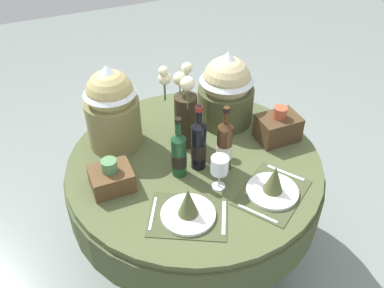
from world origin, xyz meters
TOP-DOWN VIEW (x-y plane):
  - ground at (0.00, 0.00)m, footprint 8.00×8.00m
  - dining_table at (0.00, 0.00)m, footprint 1.30×1.30m
  - place_setting_left at (-0.17, -0.33)m, footprint 0.42×0.39m
  - place_setting_right at (0.24, -0.35)m, footprint 0.43×0.41m
  - flower_vase at (0.01, 0.14)m, footprint 0.19×0.21m
  - wine_bottle_left at (-0.00, -0.05)m, footprint 0.07×0.07m
  - wine_bottle_centre at (0.11, -0.10)m, footprint 0.08×0.08m
  - wine_bottle_rear at (-0.11, -0.06)m, footprint 0.07×0.07m
  - wine_glass_right at (0.03, -0.22)m, footprint 0.08×0.08m
  - gift_tub_back_left at (-0.32, 0.29)m, footprint 0.27×0.27m
  - gift_tub_back_right at (0.30, 0.26)m, footprint 0.31×0.31m
  - woven_basket_side_left at (-0.43, -0.02)m, footprint 0.19×0.16m
  - woven_basket_side_right at (0.47, -0.01)m, footprint 0.21×0.15m

SIDE VIEW (x-z plane):
  - ground at x=0.00m, z-range 0.00..0.00m
  - dining_table at x=0.00m, z-range 0.21..0.94m
  - place_setting_left at x=-0.17m, z-range 0.69..0.85m
  - place_setting_right at x=0.24m, z-range 0.69..0.85m
  - woven_basket_side_left at x=-0.43m, z-range 0.70..0.86m
  - woven_basket_side_right at x=0.47m, z-range 0.70..0.90m
  - wine_bottle_rear at x=-0.11m, z-range 0.69..1.01m
  - wine_glass_right at x=0.03m, z-range 0.77..0.94m
  - wine_bottle_left at x=0.00m, z-range 0.69..1.04m
  - wine_bottle_centre at x=0.11m, z-range 0.69..1.04m
  - flower_vase at x=0.01m, z-range 0.70..1.17m
  - gift_tub_back_right at x=0.30m, z-range 0.74..1.16m
  - gift_tub_back_left at x=-0.32m, z-range 0.74..1.20m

